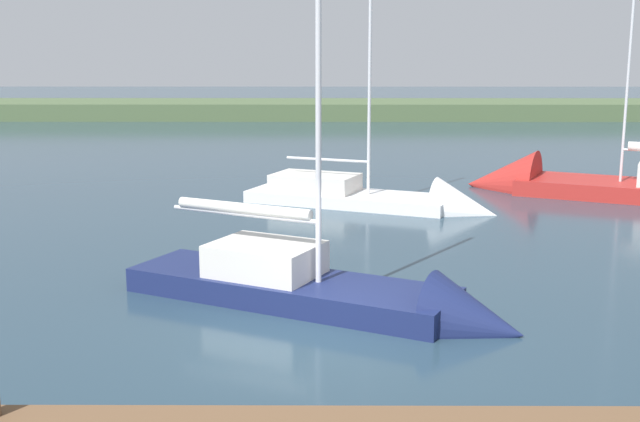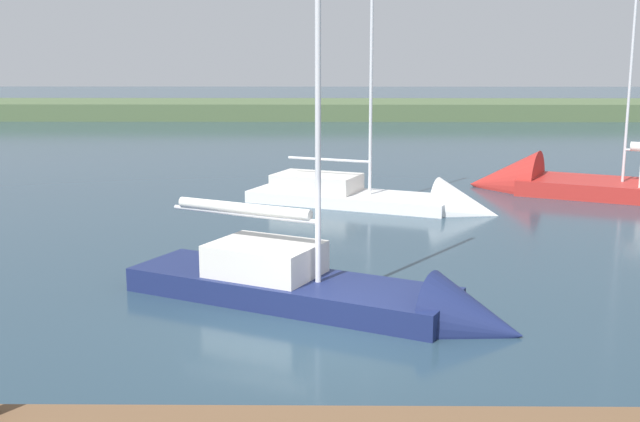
# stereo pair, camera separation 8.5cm
# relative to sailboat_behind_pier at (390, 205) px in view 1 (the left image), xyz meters

# --- Properties ---
(ground_plane) EXTENTS (200.00, 200.00, 0.00)m
(ground_plane) POSITION_rel_sailboat_behind_pier_xyz_m (2.06, 11.49, -0.10)
(ground_plane) COLOR #263D4C
(far_shoreline) EXTENTS (180.00, 8.00, 2.40)m
(far_shoreline) POSITION_rel_sailboat_behind_pier_xyz_m (2.06, -35.10, -0.10)
(far_shoreline) COLOR #4C603D
(far_shoreline) RESTS_ON ground_plane
(sailboat_behind_pier) EXTENTS (8.20, 5.00, 9.03)m
(sailboat_behind_pier) POSITION_rel_sailboat_behind_pier_xyz_m (0.00, 0.00, 0.00)
(sailboat_behind_pier) COLOR white
(sailboat_behind_pier) RESTS_ON ground_plane
(sailboat_far_right) EXTENTS (10.13, 6.64, 10.78)m
(sailboat_far_right) POSITION_rel_sailboat_behind_pier_xyz_m (-6.89, -2.36, 0.09)
(sailboat_far_right) COLOR #B22823
(sailboat_far_right) RESTS_ON ground_plane
(sailboat_inner_slip) EXTENTS (7.90, 5.19, 8.75)m
(sailboat_inner_slip) POSITION_rel_sailboat_behind_pier_xyz_m (1.76, 10.06, 0.06)
(sailboat_inner_slip) COLOR navy
(sailboat_inner_slip) RESTS_ON ground_plane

